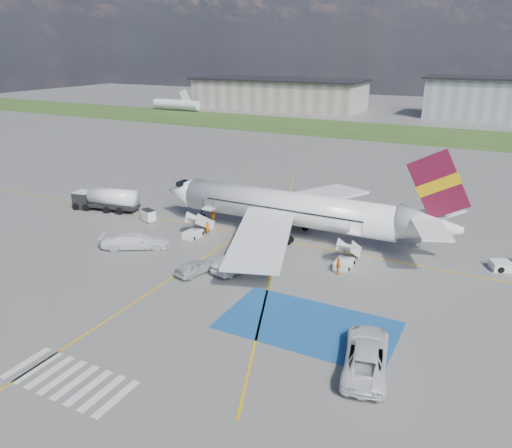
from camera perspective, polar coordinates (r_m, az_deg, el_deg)
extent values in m
plane|color=#60605E|center=(48.41, -3.36, -6.47)|extent=(400.00, 400.00, 0.00)
cube|color=#2D4C1E|center=(135.81, 17.74, 9.73)|extent=(400.00, 30.00, 0.01)
cube|color=gold|center=(58.14, 2.65, -1.84)|extent=(120.00, 0.20, 0.01)
cube|color=gold|center=(44.13, -15.83, -10.01)|extent=(0.20, 60.00, 0.01)
cube|color=gold|center=(58.14, 2.65, -1.84)|extent=(20.71, 56.45, 0.01)
cube|color=#174D8F|center=(41.38, 5.98, -11.42)|extent=(14.00, 8.00, 0.01)
cube|color=silver|center=(40.39, -24.79, -14.20)|extent=(0.60, 4.00, 0.01)
cube|color=silver|center=(39.55, -23.66, -14.78)|extent=(0.60, 4.00, 0.01)
cube|color=silver|center=(38.74, -22.48, -15.39)|extent=(0.60, 4.00, 0.01)
cube|color=silver|center=(37.94, -21.25, -16.01)|extent=(0.60, 4.00, 0.01)
cube|color=silver|center=(37.17, -19.95, -16.65)|extent=(0.60, 4.00, 0.01)
cube|color=silver|center=(36.42, -18.59, -17.31)|extent=(0.60, 4.00, 0.01)
cube|color=silver|center=(35.69, -17.16, -17.98)|extent=(0.60, 4.00, 0.01)
cube|color=silver|center=(34.99, -15.67, -18.68)|extent=(0.60, 4.00, 0.01)
cube|color=gray|center=(185.01, 2.56, 14.60)|extent=(60.00, 22.00, 10.00)
cube|color=gray|center=(172.94, 27.10, 12.51)|extent=(48.00, 18.00, 12.00)
cylinder|color=white|center=(58.72, 3.52, 1.89)|extent=(26.00, 3.90, 3.90)
cone|color=white|center=(65.93, -8.50, 3.70)|extent=(4.00, 3.90, 3.90)
cube|color=black|center=(65.31, -8.11, 4.52)|extent=(1.67, 1.90, 0.82)
cone|color=white|center=(54.50, 19.28, -0.20)|extent=(6.50, 3.90, 3.90)
cube|color=white|center=(51.26, 0.66, -1.49)|extent=(9.86, 15.95, 1.40)
cube|color=white|center=(66.11, 7.31, 3.26)|extent=(9.86, 15.95, 1.40)
cylinder|color=#38383A|center=(54.60, 1.09, -1.71)|extent=(3.40, 2.10, 2.10)
cylinder|color=#38383A|center=(64.26, 5.52, 1.54)|extent=(3.40, 2.10, 2.10)
cube|color=maroon|center=(53.22, 20.13, 4.20)|extent=(6.62, 0.30, 7.45)
cube|color=#E2AC0C|center=(53.22, 20.13, 4.20)|extent=(4.36, 0.40, 3.08)
cube|color=white|center=(51.20, 19.47, -0.65)|extent=(4.73, 5.95, 0.49)
cube|color=white|center=(57.25, 20.45, 1.33)|extent=(4.73, 5.95, 0.49)
cube|color=black|center=(56.91, 2.73, 1.69)|extent=(19.50, 0.04, 0.18)
cube|color=black|center=(60.34, 4.29, 2.70)|extent=(19.50, 0.04, 0.18)
cube|color=white|center=(60.25, -6.42, 0.31)|extent=(1.40, 3.73, 2.32)
cube|color=white|center=(61.42, -5.48, 1.75)|extent=(1.40, 1.00, 0.12)
cylinder|color=black|center=(61.62, -6.05, 2.33)|extent=(0.06, 0.06, 1.10)
cylinder|color=black|center=(60.89, -4.95, 2.15)|extent=(0.06, 0.06, 1.10)
cube|color=white|center=(59.39, -7.23, -1.15)|extent=(1.60, 2.40, 0.70)
cube|color=white|center=(52.84, 10.59, -2.75)|extent=(1.40, 3.73, 2.32)
cube|color=white|center=(54.16, 11.25, -1.04)|extent=(1.40, 1.00, 0.12)
cylinder|color=black|center=(54.15, 10.58, -0.37)|extent=(0.06, 0.06, 1.10)
cylinder|color=black|center=(53.80, 12.00, -0.61)|extent=(0.06, 0.06, 1.10)
cube|color=white|center=(51.85, 9.98, -4.48)|extent=(1.60, 2.40, 0.70)
cube|color=black|center=(73.20, -19.06, 2.59)|extent=(2.68, 2.68, 2.30)
cylinder|color=white|center=(70.37, -16.01, 2.97)|extent=(7.10, 3.50, 2.30)
cube|color=black|center=(70.69, -15.92, 2.08)|extent=(7.10, 3.50, 0.50)
cube|color=white|center=(65.50, -12.20, 0.98)|extent=(2.19, 1.75, 1.33)
cube|color=black|center=(65.28, -12.25, 1.57)|extent=(2.07, 1.63, 0.11)
imported|color=#B5B8BC|center=(49.74, -6.98, -4.91)|extent=(2.69, 4.61, 1.47)
imported|color=#A5A7AC|center=(49.98, -2.37, -4.49)|extent=(2.99, 5.49, 1.72)
imported|color=silver|center=(36.74, 12.51, -14.00)|extent=(4.30, 6.94, 2.42)
imported|color=white|center=(57.01, -13.64, -1.65)|extent=(6.10, 4.84, 2.23)
imported|color=orange|center=(59.80, -5.54, -0.47)|extent=(0.70, 0.63, 1.60)
imported|color=orange|center=(63.60, -5.04, 0.94)|extent=(1.14, 1.18, 1.92)
imported|color=orange|center=(49.84, 9.38, -4.77)|extent=(0.88, 1.14, 1.80)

